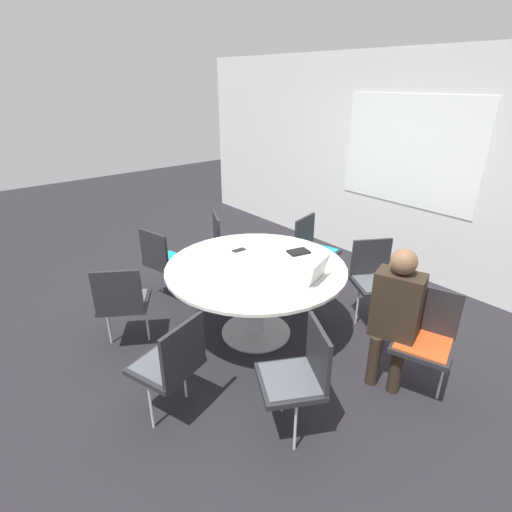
# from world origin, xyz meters

# --- Properties ---
(ground_plane) EXTENTS (16.00, 16.00, 0.00)m
(ground_plane) POSITION_xyz_m (0.00, 0.00, 0.00)
(ground_plane) COLOR black
(wall_back) EXTENTS (8.00, 0.07, 2.70)m
(wall_back) POSITION_xyz_m (0.00, 2.44, 1.35)
(wall_back) COLOR silver
(wall_back) RESTS_ON ground_plane
(conference_table) EXTENTS (1.70, 1.70, 0.75)m
(conference_table) POSITION_xyz_m (0.00, 0.00, 0.62)
(conference_table) COLOR #B7B7BC
(conference_table) RESTS_ON ground_plane
(chair_0) EXTENTS (0.55, 0.54, 0.86)m
(chair_0) POSITION_xyz_m (1.44, 0.55, 0.52)
(chair_0) COLOR #262628
(chair_0) RESTS_ON ground_plane
(chair_1) EXTENTS (0.59, 0.59, 0.86)m
(chair_1) POSITION_xyz_m (0.57, 1.10, 0.52)
(chair_1) COLOR #262628
(chair_1) RESTS_ON ground_plane
(chair_2) EXTENTS (0.51, 0.53, 0.86)m
(chair_2) POSITION_xyz_m (-0.36, 1.19, 0.52)
(chair_2) COLOR #262628
(chair_2) RESTS_ON ground_plane
(chair_3) EXTENTS (0.58, 0.57, 0.86)m
(chair_3) POSITION_xyz_m (-1.14, 0.49, 0.52)
(chair_3) COLOR #262628
(chair_3) RESTS_ON ground_plane
(chair_4) EXTENTS (0.53, 0.51, 0.86)m
(chair_4) POSITION_xyz_m (-1.19, -0.35, 0.52)
(chair_4) COLOR #262628
(chair_4) RESTS_ON ground_plane
(chair_5) EXTENTS (0.59, 0.60, 0.86)m
(chair_5) POSITION_xyz_m (-0.61, -1.08, 0.52)
(chair_5) COLOR #262628
(chair_5) RESTS_ON ground_plane
(chair_6) EXTENTS (0.54, 0.55, 0.86)m
(chair_6) POSITION_xyz_m (0.45, -1.16, 0.52)
(chair_6) COLOR #262628
(chair_6) RESTS_ON ground_plane
(chair_7) EXTENTS (0.59, 0.58, 0.86)m
(chair_7) POSITION_xyz_m (1.12, -0.54, 0.52)
(chair_7) COLOR #262628
(chair_7) RESTS_ON ground_plane
(person_0) EXTENTS (0.41, 0.33, 1.21)m
(person_0) POSITION_xyz_m (1.24, 0.39, 0.71)
(person_0) COLOR #2D2319
(person_0) RESTS_ON ground_plane
(laptop) EXTENTS (0.35, 0.39, 0.21)m
(laptop) POSITION_xyz_m (0.54, 0.18, 0.80)
(laptop) COLOR silver
(laptop) RESTS_ON conference_table
(spiral_notebook) EXTENTS (0.20, 0.24, 0.02)m
(spiral_notebook) POSITION_xyz_m (0.04, 0.53, 0.76)
(spiral_notebook) COLOR black
(spiral_notebook) RESTS_ON conference_table
(cell_phone) EXTENTS (0.08, 0.14, 0.01)m
(cell_phone) POSITION_xyz_m (-0.39, 0.10, 0.75)
(cell_phone) COLOR black
(cell_phone) RESTS_ON conference_table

